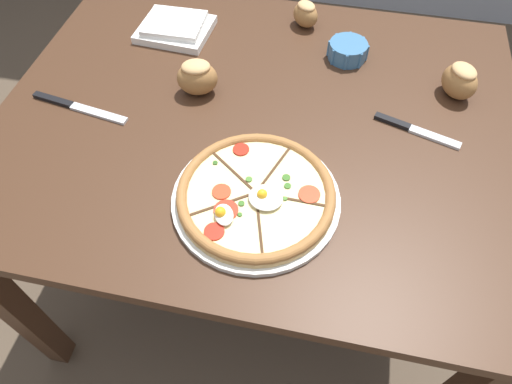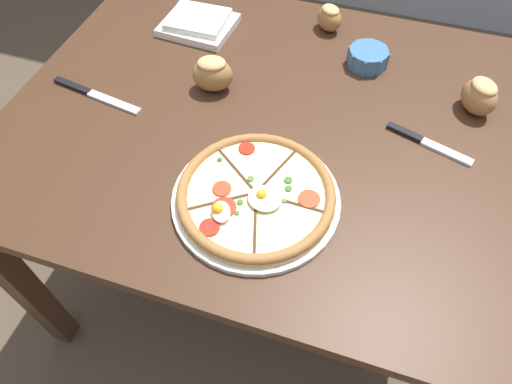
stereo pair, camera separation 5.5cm
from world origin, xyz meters
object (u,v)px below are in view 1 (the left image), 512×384
Objects in this scene: bread_piece_near at (197,77)px; knife_spare at (415,130)px; bread_piece_mid at (460,80)px; bread_piece_far at (306,14)px; knife_main at (78,107)px; dining_table at (257,145)px; ramekin_bowl at (348,50)px; pizza at (256,196)px; napkin_folded at (175,27)px.

bread_piece_near is 0.57× the size of knife_spare.
bread_piece_far is at bearing 152.18° from bread_piece_mid.
knife_main is 0.77m from knife_spare.
dining_table is 0.43m from knife_main.
bread_piece_far is at bearing 52.23° from knife_main.
pizza is at bearing -105.33° from ramekin_bowl.
bread_piece_far is at bearing 89.20° from pizza.
ramekin_bowl is at bearing -1.64° from napkin_folded.
bread_piece_far is at bearing 148.19° from knife_spare.
dining_table is 0.27m from pizza.
knife_main is at bearing -164.99° from bread_piece_mid.
knife_main is at bearing -111.59° from napkin_folded.
bread_piece_mid is (0.26, -0.09, 0.02)m from ramekin_bowl.
bread_piece_far is (-0.12, 0.12, 0.01)m from ramekin_bowl.
bread_piece_mid reaches higher than knife_spare.
bread_piece_mid reaches higher than knife_main.
bread_piece_mid is (0.72, -0.10, 0.03)m from napkin_folded.
bread_piece_near is 0.60m from bread_piece_mid.
dining_table is at bearing 100.99° from pizza.
bread_piece_near reaches higher than knife_spare.
napkin_folded is 1.02× the size of knife_spare.
knife_spare is at bearing -20.88° from napkin_folded.
dining_table is at bearing -43.12° from napkin_folded.
dining_table is 11.55× the size of ramekin_bowl.
bread_piece_mid is at bearing 24.27° from knife_main.
pizza is 1.70× the size of napkin_folded.
ramekin_bowl is 0.54× the size of knife_spare.
ramekin_bowl is 0.28m from bread_piece_mid.
ramekin_bowl is 0.91× the size of bread_piece_mid.
bread_piece_mid reaches higher than ramekin_bowl.
ramekin_bowl is 0.95× the size of bread_piece_near.
bread_piece_near reaches higher than dining_table.
pizza is 0.49m from knife_main.
bread_piece_near is 0.44× the size of knife_main.
pizza reaches higher than ramekin_bowl.
knife_spare is (0.31, 0.26, -0.01)m from pizza.
pizza is 0.60m from napkin_folded.
dining_table is at bearing -125.83° from ramekin_bowl.
dining_table is at bearing 18.35° from knife_main.
knife_spare is (-0.09, -0.14, -0.04)m from bread_piece_mid.
pizza is 0.40m from knife_spare.
dining_table is 0.22m from bread_piece_near.
pizza is at bearing -56.89° from napkin_folded.
napkin_folded is at bearing -162.59° from bread_piece_far.
knife_main is (-0.46, -0.43, -0.03)m from bread_piece_far.
bread_piece_near is at bearing 162.77° from dining_table.
bread_piece_mid reaches higher than napkin_folded.
bread_piece_mid is at bearing 45.38° from pizza.
ramekin_bowl is 0.67m from knife_main.
ramekin_bowl is 0.29m from knife_spare.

